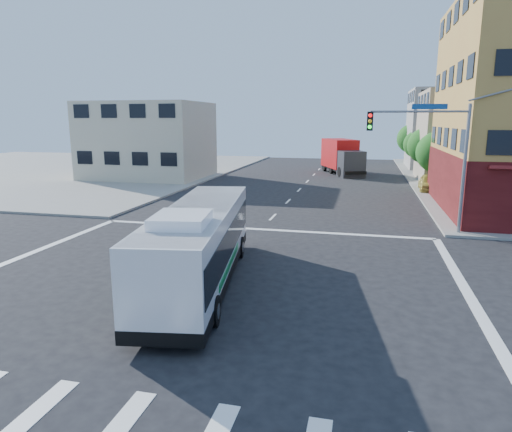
# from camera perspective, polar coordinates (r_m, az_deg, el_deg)

# --- Properties ---
(ground) EXTENTS (120.00, 120.00, 0.00)m
(ground) POSITION_cam_1_polar(r_m,az_deg,el_deg) (17.47, -6.41, -8.82)
(ground) COLOR black
(ground) RESTS_ON ground
(sidewalk_nw) EXTENTS (50.00, 50.00, 0.15)m
(sidewalk_nw) POSITION_cam_1_polar(r_m,az_deg,el_deg) (64.98, -25.50, 5.39)
(sidewalk_nw) COLOR gray
(sidewalk_nw) RESTS_ON ground
(building_east_near) EXTENTS (12.06, 10.06, 9.00)m
(building_east_near) POSITION_cam_1_polar(r_m,az_deg,el_deg) (50.63, 26.69, 8.79)
(building_east_near) COLOR tan
(building_east_near) RESTS_ON ground
(building_east_far) EXTENTS (12.06, 10.06, 10.00)m
(building_east_far) POSITION_cam_1_polar(r_m,az_deg,el_deg) (64.33, 23.95, 9.88)
(building_east_far) COLOR #979792
(building_east_far) RESTS_ON ground
(building_west) EXTENTS (12.06, 10.06, 8.00)m
(building_west) POSITION_cam_1_polar(r_m,az_deg,el_deg) (50.71, -13.31, 9.16)
(building_west) COLOR #BEB59D
(building_west) RESTS_ON ground
(signal_mast_ne) EXTENTS (7.91, 1.13, 8.07)m
(signal_mast_ne) POSITION_cam_1_polar(r_m,az_deg,el_deg) (26.21, 21.19, 8.54)
(signal_mast_ne) COLOR gray
(signal_mast_ne) RESTS_ON ground
(street_tree_a) EXTENTS (3.60, 3.60, 5.53)m
(street_tree_a) POSITION_cam_1_polar(r_m,az_deg,el_deg) (43.79, 21.82, 7.70)
(street_tree_a) COLOR #3A2315
(street_tree_a) RESTS_ON ground
(street_tree_b) EXTENTS (3.80, 3.80, 5.79)m
(street_tree_b) POSITION_cam_1_polar(r_m,az_deg,el_deg) (51.70, 20.60, 8.49)
(street_tree_b) COLOR #3A2315
(street_tree_b) RESTS_ON ground
(street_tree_c) EXTENTS (3.40, 3.40, 5.29)m
(street_tree_c) POSITION_cam_1_polar(r_m,az_deg,el_deg) (59.65, 19.66, 8.64)
(street_tree_c) COLOR #3A2315
(street_tree_c) RESTS_ON ground
(street_tree_d) EXTENTS (4.00, 4.00, 6.03)m
(street_tree_d) POSITION_cam_1_polar(r_m,az_deg,el_deg) (67.59, 18.99, 9.34)
(street_tree_d) COLOR #3A2315
(street_tree_d) RESTS_ON ground
(transit_bus) EXTENTS (4.11, 11.41, 3.31)m
(transit_bus) POSITION_cam_1_polar(r_m,az_deg,el_deg) (17.30, -7.03, -3.41)
(transit_bus) COLOR black
(transit_bus) RESTS_ON ground
(box_truck) EXTENTS (5.59, 9.10, 3.95)m
(box_truck) POSITION_cam_1_polar(r_m,az_deg,el_deg) (54.22, 10.71, 7.22)
(box_truck) COLOR #29292F
(box_truck) RESTS_ON ground
(parked_car) EXTENTS (2.03, 4.53, 1.51)m
(parked_car) POSITION_cam_1_polar(r_m,az_deg,el_deg) (42.90, 20.88, 3.89)
(parked_car) COLOR gold
(parked_car) RESTS_ON ground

